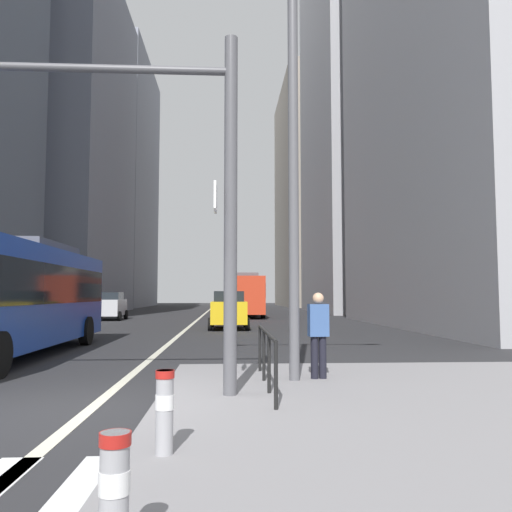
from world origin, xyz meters
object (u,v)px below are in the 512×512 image
(bollard_left, at_px, (165,407))
(pedestrian_waiting, at_px, (318,331))
(traffic_signal_gantry, at_px, (97,151))
(street_lamp_post, at_px, (293,116))
(car_oncoming_mid, at_px, (110,306))
(city_bus_blue_oncoming, at_px, (11,292))
(city_bus_red_receding, at_px, (245,294))
(bollard_front, at_px, (114,490))
(city_bus_red_distant, at_px, (240,294))
(car_receding_near, at_px, (229,310))

(bollard_left, relative_size, pedestrian_waiting, 0.51)
(traffic_signal_gantry, bearing_deg, street_lamp_post, 21.96)
(traffic_signal_gantry, bearing_deg, car_oncoming_mid, 102.12)
(city_bus_blue_oncoming, relative_size, traffic_signal_gantry, 1.73)
(city_bus_red_receding, bearing_deg, pedestrian_waiting, -89.29)
(city_bus_red_receding, bearing_deg, bollard_front, -93.05)
(car_oncoming_mid, xyz_separation_m, traffic_signal_gantry, (6.09, -28.34, 3.15))
(city_bus_blue_oncoming, distance_m, street_lamp_post, 9.60)
(city_bus_blue_oncoming, xyz_separation_m, city_bus_red_distant, (7.66, 48.40, -0.00))
(car_oncoming_mid, relative_size, bollard_front, 5.30)
(city_bus_red_receding, relative_size, city_bus_red_distant, 1.03)
(city_bus_blue_oncoming, bearing_deg, pedestrian_waiting, -31.82)
(city_bus_red_distant, bearing_deg, city_bus_red_receding, -90.44)
(city_bus_red_distant, relative_size, street_lamp_post, 1.38)
(city_bus_red_receding, bearing_deg, city_bus_blue_oncoming, -105.51)
(city_bus_red_receding, relative_size, pedestrian_waiting, 6.81)
(car_oncoming_mid, bearing_deg, city_bus_blue_oncoming, -84.41)
(traffic_signal_gantry, relative_size, pedestrian_waiting, 3.97)
(bollard_front, bearing_deg, car_receding_near, 88.18)
(city_bus_blue_oncoming, xyz_separation_m, bollard_front, (5.43, -11.68, -1.25))
(traffic_signal_gantry, bearing_deg, car_receding_near, 83.06)
(city_bus_red_distant, bearing_deg, bollard_front, -92.12)
(city_bus_red_distant, bearing_deg, street_lamp_post, -90.28)
(car_oncoming_mid, height_order, bollard_front, car_oncoming_mid)
(bollard_front, bearing_deg, street_lamp_post, 73.50)
(city_bus_red_receding, xyz_separation_m, traffic_signal_gantry, (-3.55, -33.46, 2.30))
(city_bus_red_distant, distance_m, pedestrian_waiting, 53.30)
(city_bus_red_distant, relative_size, bollard_front, 14.08)
(traffic_signal_gantry, bearing_deg, city_bus_blue_oncoming, 121.44)
(traffic_signal_gantry, height_order, bollard_left, traffic_signal_gantry)
(city_bus_blue_oncoming, xyz_separation_m, city_bus_red_receding, (7.49, 27.00, -0.00))
(bollard_left, xyz_separation_m, pedestrian_waiting, (2.41, 4.63, 0.45))
(car_oncoming_mid, distance_m, bollard_left, 32.32)
(car_oncoming_mid, height_order, bollard_left, car_oncoming_mid)
(city_bus_red_distant, height_order, bollard_front, city_bus_red_distant)
(city_bus_red_receding, xyz_separation_m, bollard_front, (-2.06, -38.68, -1.25))
(city_bus_red_distant, xyz_separation_m, bollard_front, (-2.22, -60.08, -1.25))
(city_bus_blue_oncoming, bearing_deg, city_bus_red_receding, 74.49)
(bollard_front, distance_m, pedestrian_waiting, 7.23)
(city_bus_red_distant, relative_size, bollard_left, 13.02)
(car_oncoming_mid, height_order, traffic_signal_gantry, traffic_signal_gantry)
(city_bus_red_distant, relative_size, car_oncoming_mid, 2.65)
(street_lamp_post, xyz_separation_m, bollard_front, (-1.96, -6.61, -4.70))
(city_bus_red_receding, distance_m, pedestrian_waiting, 31.91)
(car_oncoming_mid, distance_m, traffic_signal_gantry, 29.16)
(pedestrian_waiting, bearing_deg, city_bus_red_distant, 90.25)
(city_bus_red_receding, xyz_separation_m, city_bus_red_distant, (0.16, 21.39, -0.00))
(city_bus_blue_oncoming, xyz_separation_m, street_lamp_post, (7.39, -5.06, 3.45))
(car_receding_near, bearing_deg, city_bus_red_distant, 87.68)
(car_oncoming_mid, bearing_deg, bollard_left, -76.37)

